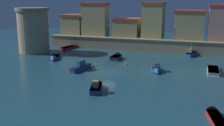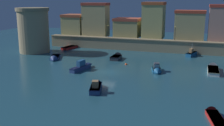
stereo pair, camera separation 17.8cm
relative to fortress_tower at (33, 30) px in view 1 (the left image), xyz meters
name	(u,v)px [view 1 (the left image)]	position (x,y,z in m)	size (l,w,h in m)	color
ground_plane	(108,72)	(23.38, -12.24, -5.44)	(127.27, 127.27, 0.00)	#1E4756
quay_wall	(136,44)	(23.38, 9.98, -3.92)	(47.77, 2.31, 3.02)	#9E8966
old_town_backdrop	(141,23)	(23.80, 13.43, 1.22)	(45.99, 6.20, 9.27)	tan
fortress_tower	(33,30)	(0.00, 0.00, 0.00)	(7.90, 7.90, 10.77)	#9E8966
quay_lamp_0	(108,29)	(15.83, 9.98, -0.25)	(0.32, 0.32, 3.25)	black
quay_lamp_1	(175,31)	(32.85, 9.98, -0.13)	(0.32, 0.32, 3.46)	black
moored_boat_0	(214,116)	(40.88, -26.71, -5.17)	(2.51, 5.90, 1.31)	red
moored_boat_1	(82,66)	(18.28, -11.86, -4.87)	(2.24, 6.76, 1.96)	navy
moored_boat_2	(72,47)	(6.33, 8.13, -5.12)	(3.10, 6.68, 1.79)	red
moored_boat_3	(213,69)	(41.38, -5.35, -5.09)	(1.89, 7.21, 1.75)	white
moored_boat_4	(96,86)	(24.96, -21.78, -4.97)	(2.82, 5.42, 2.00)	navy
moored_boat_5	(157,70)	(31.76, -9.43, -4.99)	(2.49, 4.43, 1.97)	#195689
moored_boat_6	(192,53)	(37.19, 7.77, -4.90)	(2.73, 5.50, 3.14)	#195689
moored_boat_7	(117,57)	(21.65, -1.09, -5.04)	(1.96, 4.46, 1.74)	#333338
moored_boat_8	(54,58)	(9.00, -6.08, -5.16)	(3.79, 5.90, 1.65)	navy
mooring_buoy_0	(126,65)	(25.01, -5.71, -5.44)	(0.54, 0.54, 0.54)	#EA4C19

